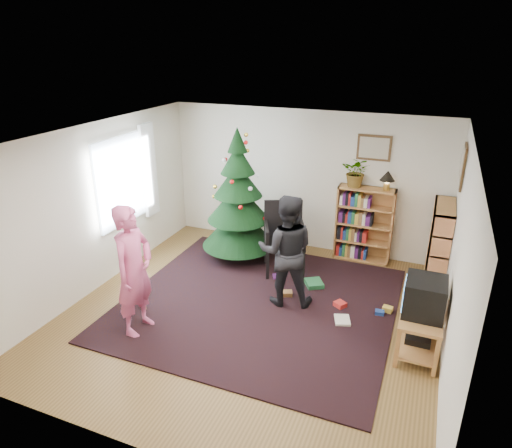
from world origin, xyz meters
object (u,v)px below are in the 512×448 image
at_px(person_by_chair, 286,251).
at_px(picture_back, 374,148).
at_px(christmas_tree, 238,206).
at_px(bookshelf_back, 364,223).
at_px(crt_tv, 425,297).
at_px(stool, 134,281).
at_px(tv_stand, 420,329).
at_px(potted_plant, 357,172).
at_px(bookshelf_right, 439,244).
at_px(table_lamp, 388,177).
at_px(armchair, 287,234).
at_px(picture_right, 463,167).
at_px(person_standing, 134,271).

bearing_deg(person_by_chair, picture_back, -128.21).
distance_m(picture_back, christmas_tree, 2.44).
distance_m(bookshelf_back, crt_tv, 2.57).
relative_size(stool, person_by_chair, 0.35).
height_order(tv_stand, crt_tv, crt_tv).
bearing_deg(potted_plant, picture_back, 31.01).
distance_m(christmas_tree, bookshelf_right, 3.26).
relative_size(bookshelf_back, table_lamp, 3.97).
bearing_deg(person_by_chair, stool, 10.93).
relative_size(picture_back, bookshelf_right, 0.42).
xyz_separation_m(christmas_tree, crt_tv, (3.11, -1.57, -0.19)).
relative_size(stool, table_lamp, 1.79).
xyz_separation_m(crt_tv, armchair, (-2.21, 1.49, -0.15)).
bearing_deg(bookshelf_back, bookshelf_right, -18.99).
height_order(stool, person_by_chair, person_by_chair).
distance_m(picture_back, picture_right, 1.51).
distance_m(tv_stand, table_lamp, 2.73).
height_order(bookshelf_right, tv_stand, bookshelf_right).
bearing_deg(crt_tv, christmas_tree, 153.20).
distance_m(crt_tv, stool, 3.83).
relative_size(crt_tv, table_lamp, 1.56).
distance_m(bookshelf_back, person_standing, 4.00).
bearing_deg(picture_right, bookshelf_back, 156.39).
height_order(picture_back, christmas_tree, christmas_tree).
bearing_deg(crt_tv, stool, -172.40).
bearing_deg(bookshelf_back, christmas_tree, -159.68).
relative_size(christmas_tree, bookshelf_right, 1.77).
bearing_deg(potted_plant, crt_tv, -60.88).
bearing_deg(christmas_tree, potted_plant, 22.34).
distance_m(bookshelf_back, armchair, 1.39).
bearing_deg(stool, tv_stand, 7.59).
bearing_deg(stool, picture_back, 47.42).
bearing_deg(stool, christmas_tree, 71.97).
relative_size(bookshelf_back, crt_tv, 2.55).
distance_m(armchair, person_standing, 2.71).
distance_m(picture_right, tv_stand, 2.39).
relative_size(picture_back, tv_stand, 0.63).
height_order(bookshelf_back, potted_plant, potted_plant).
relative_size(christmas_tree, tv_stand, 2.63).
relative_size(bookshelf_back, person_standing, 0.74).
xyz_separation_m(picture_back, potted_plant, (-0.22, -0.14, -0.40)).
bearing_deg(crt_tv, potted_plant, 119.12).
bearing_deg(person_standing, bookshelf_back, -35.06).
distance_m(bookshelf_right, person_by_chair, 2.47).
bearing_deg(potted_plant, armchair, -137.75).
xyz_separation_m(christmas_tree, person_standing, (-0.34, -2.48, -0.08)).
bearing_deg(armchair, picture_back, 16.61).
bearing_deg(picture_right, picture_back, 151.31).
xyz_separation_m(bookshelf_back, stool, (-2.69, -2.82, -0.21)).
bearing_deg(stool, table_lamp, 43.32).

